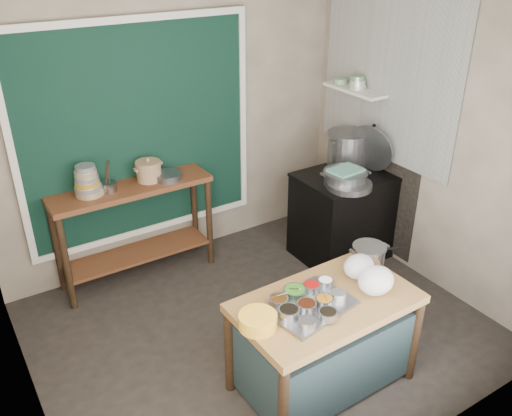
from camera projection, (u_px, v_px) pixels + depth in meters
floor at (260, 329)px, 4.55m from camera, size 3.50×3.00×0.02m
back_wall at (173, 120)px, 5.03m from camera, size 3.50×0.02×2.80m
left_wall at (0, 243)px, 3.06m from camera, size 0.02×3.00×2.80m
right_wall at (429, 132)px, 4.74m from camera, size 0.02×3.00×2.80m
curtain_panel at (139, 133)px, 4.86m from camera, size 2.10×0.02×1.90m
curtain_frame at (140, 133)px, 4.85m from camera, size 2.22×0.03×2.02m
tile_panel at (388, 68)px, 4.93m from camera, size 0.02×1.70×1.70m
soot_patch at (369, 179)px, 5.54m from camera, size 0.01×1.30×1.30m
wall_shelf at (355, 90)px, 5.22m from camera, size 0.22×0.70×0.03m
prep_table at (323, 343)px, 3.84m from camera, size 1.26×0.74×0.75m
back_counter at (136, 232)px, 5.03m from camera, size 1.45×0.40×0.95m
stove_block at (344, 217)px, 5.41m from camera, size 0.90×0.68×0.85m
stove_top at (347, 176)px, 5.20m from camera, size 0.92×0.69×0.03m
condiment_tray at (309, 306)px, 3.58m from camera, size 0.63×0.50×0.03m
condiment_bowls at (306, 301)px, 3.57m from camera, size 0.53×0.44×0.06m
yellow_basin at (258, 321)px, 3.39m from camera, size 0.32×0.32×0.09m
saucepan at (369, 254)px, 4.04m from camera, size 0.31×0.31×0.14m
plastic_bag_a at (376, 281)px, 3.69m from camera, size 0.33×0.31×0.20m
plastic_bag_b at (359, 267)px, 3.87m from camera, size 0.27×0.25×0.17m
bowl_stack at (87, 182)px, 4.60m from camera, size 0.24×0.24×0.27m
utensil_cup at (109, 187)px, 4.70m from camera, size 0.16×0.16×0.08m
ceramic_crock at (149, 172)px, 4.88m from camera, size 0.28×0.28×0.16m
wide_bowl at (168, 176)px, 4.92m from camera, size 0.31×0.31×0.06m
stock_pot at (348, 148)px, 5.36m from camera, size 0.44×0.44×0.33m
pot_lid at (370, 148)px, 5.17m from camera, size 0.25×0.50×0.47m
steamer at (345, 178)px, 4.97m from camera, size 0.55×0.55×0.14m
green_cloth at (346, 170)px, 4.93m from camera, size 0.31×0.25×0.02m
shallow_pan at (349, 185)px, 4.93m from camera, size 0.50×0.50×0.05m
shelf_bowl_stack at (358, 83)px, 5.17m from camera, size 0.16×0.16×0.13m
shelf_bowl_green at (341, 81)px, 5.36m from camera, size 0.17×0.17×0.05m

